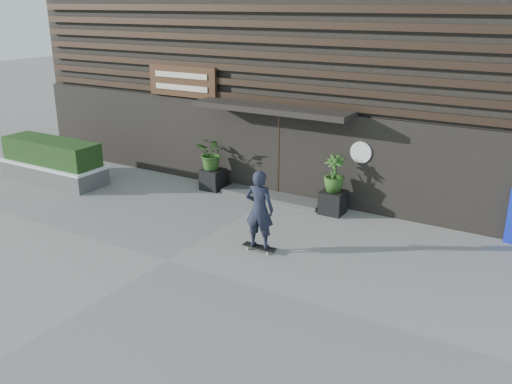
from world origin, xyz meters
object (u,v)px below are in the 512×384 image
Objects in this scene: raised_bed at (54,173)px; skateboarder at (259,210)px; planter_pot_left at (213,179)px; planter_pot_right at (333,202)px.

skateboarder reaches higher than raised_bed.
planter_pot_left and planter_pot_right have the same top height.
planter_pot_left is at bearing 21.70° from raised_bed.
planter_pot_right is 0.32× the size of skateboarder.
raised_bed is 8.09m from skateboarder.
planter_pot_left is at bearing 138.54° from skateboarder.
raised_bed is (-8.46, -1.85, -0.05)m from planter_pot_right.
skateboarder is at bearing -7.75° from raised_bed.
planter_pot_right is 3.05m from skateboarder.
planter_pot_right is 8.66m from raised_bed.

